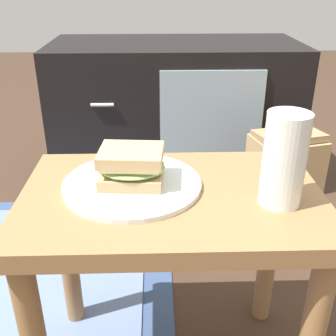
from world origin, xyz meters
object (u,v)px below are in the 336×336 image
Objects in this scene: plate at (132,184)px; beer_glass at (284,161)px; sandwich_front at (131,166)px; tv_cabinet at (175,115)px; paper_bag at (281,190)px.

plate is 0.28m from beer_glass.
sandwich_front is (0.00, 0.00, 0.04)m from plate.
tv_cabinet is 0.95m from plate.
beer_glass is (0.26, -0.07, 0.04)m from sandwich_front.
beer_glass reaches higher than sandwich_front.
paper_bag is at bearing 45.05° from plate.
plate is 1.59× the size of beer_glass.
paper_bag is at bearing -56.25° from tv_cabinet.
beer_glass reaches higher than tv_cabinet.
plate is (-0.13, -0.92, 0.17)m from tv_cabinet.
tv_cabinet is at bearing 97.82° from beer_glass.
plate reaches higher than paper_bag.
sandwich_front is at bearing -97.76° from tv_cabinet.
plate is 0.66× the size of paper_bag.
tv_cabinet is 0.96m from sandwich_front.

